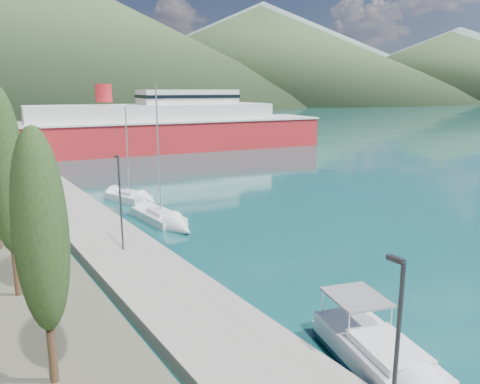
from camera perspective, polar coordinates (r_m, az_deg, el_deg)
ground at (r=135.84m, az=-25.20°, el=6.71°), size 1400.00×1400.00×0.00m
quay at (r=42.53m, az=-19.33°, el=-2.56°), size 5.00×88.00×0.80m
hills_far at (r=655.41m, az=-19.76°, el=17.62°), size 1480.00×900.00×180.00m
hills_near at (r=405.57m, az=-16.80°, el=17.40°), size 1010.00×520.00×115.00m
lamp_posts at (r=31.76m, az=-15.25°, el=-0.40°), size 0.15×47.54×6.06m
motor_cruiser at (r=19.33m, az=18.79°, el=-20.85°), size 4.64×8.84×3.13m
sailboat_near at (r=38.44m, az=-8.54°, el=-3.70°), size 2.66×8.61×12.25m
sailboat_mid at (r=46.72m, az=-12.25°, el=-0.96°), size 4.22×7.27×10.18m
ferry at (r=85.92m, az=-10.20°, el=7.51°), size 63.18×20.34×12.33m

